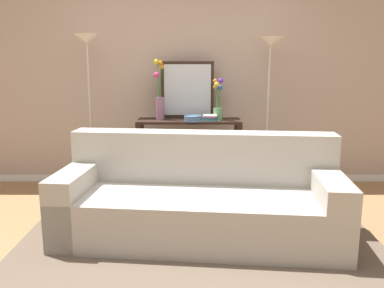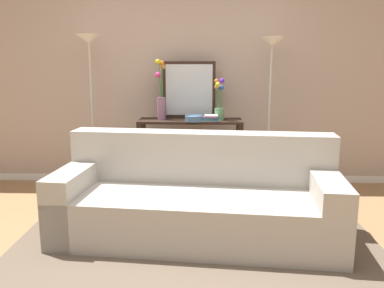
% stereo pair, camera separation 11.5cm
% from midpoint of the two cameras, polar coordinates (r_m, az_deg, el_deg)
% --- Properties ---
extents(ground_plane, '(16.00, 16.00, 0.02)m').
position_cam_midpoint_polar(ground_plane, '(3.26, -1.86, -16.06)').
color(ground_plane, '#9E754C').
extents(back_wall, '(12.00, 0.15, 2.73)m').
position_cam_midpoint_polar(back_wall, '(5.02, -0.48, 9.97)').
color(back_wall, white).
rests_on(back_wall, ground).
extents(area_rug, '(3.04, 1.68, 0.01)m').
position_cam_midpoint_polar(area_rug, '(3.48, 1.60, -13.84)').
color(area_rug, brown).
rests_on(area_rug, ground).
extents(couch, '(2.45, 1.15, 0.88)m').
position_cam_midpoint_polar(couch, '(3.52, 1.73, -8.19)').
color(couch, '#ADA89E').
rests_on(couch, ground).
extents(console_table, '(1.19, 0.39, 0.85)m').
position_cam_midpoint_polar(console_table, '(4.67, 0.46, 0.22)').
color(console_table, black).
rests_on(console_table, ground).
extents(floor_lamp_left, '(0.28, 0.28, 1.80)m').
position_cam_midpoint_polar(floor_lamp_left, '(4.71, -13.56, 10.23)').
color(floor_lamp_left, '#B7B2A8').
rests_on(floor_lamp_left, ground).
extents(floor_lamp_right, '(0.28, 0.28, 1.77)m').
position_cam_midpoint_polar(floor_lamp_right, '(4.63, 11.87, 9.99)').
color(floor_lamp_right, '#B7B2A8').
rests_on(floor_lamp_right, ground).
extents(wall_mirror, '(0.62, 0.02, 0.66)m').
position_cam_midpoint_polar(wall_mirror, '(4.76, 0.28, 7.69)').
color(wall_mirror, black).
rests_on(wall_mirror, console_table).
extents(vase_tall_flowers, '(0.12, 0.11, 0.68)m').
position_cam_midpoint_polar(vase_tall_flowers, '(4.64, -3.71, 6.54)').
color(vase_tall_flowers, gray).
rests_on(vase_tall_flowers, console_table).
extents(vase_short_flowers, '(0.12, 0.12, 0.47)m').
position_cam_midpoint_polar(vase_short_flowers, '(4.59, 4.62, 5.75)').
color(vase_short_flowers, '#669E6B').
rests_on(vase_short_flowers, console_table).
extents(fruit_bowl, '(0.20, 0.20, 0.07)m').
position_cam_midpoint_polar(fruit_bowl, '(4.50, 1.03, 3.67)').
color(fruit_bowl, '#4C7093').
rests_on(fruit_bowl, console_table).
extents(book_stack, '(0.23, 0.17, 0.07)m').
position_cam_midpoint_polar(book_stack, '(4.52, 3.33, 3.65)').
color(book_stack, slate).
rests_on(book_stack, console_table).
extents(book_row_under_console, '(0.34, 0.18, 0.13)m').
position_cam_midpoint_polar(book_row_under_console, '(4.82, -3.46, -5.91)').
color(book_row_under_console, '#B77F33').
rests_on(book_row_under_console, ground).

